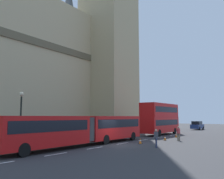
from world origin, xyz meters
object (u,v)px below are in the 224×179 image
at_px(double_decker_bus, 160,117).
at_px(pedestrian_by_kerb, 178,133).
at_px(street_lamp, 21,114).
at_px(traffic_cone_west, 140,141).
at_px(sedan_lead, 197,125).
at_px(traffic_cone_middle, 165,138).
at_px(traffic_cone_east, 176,135).
at_px(pedestrian_near_cones, 156,138).
at_px(articulated_bus, 83,128).

bearing_deg(double_decker_bus, pedestrian_by_kerb, -143.24).
bearing_deg(street_lamp, traffic_cone_west, -42.75).
bearing_deg(pedestrian_by_kerb, sedan_lead, 11.93).
xyz_separation_m(traffic_cone_middle, traffic_cone_east, (4.88, 0.48, 0.00)).
relative_size(traffic_cone_west, street_lamp, 0.11).
relative_size(street_lamp, pedestrian_near_cones, 3.12).
distance_m(traffic_cone_east, pedestrian_by_kerb, 5.02).
distance_m(traffic_cone_middle, traffic_cone_east, 4.90).
distance_m(sedan_lead, traffic_cone_west, 32.02).
relative_size(articulated_bus, pedestrian_near_cones, 10.83).
bearing_deg(street_lamp, double_decker_bus, -11.53).
height_order(street_lamp, pedestrian_by_kerb, street_lamp).
bearing_deg(traffic_cone_east, double_decker_bus, 49.00).
bearing_deg(pedestrian_near_cones, street_lamp, 122.21).
height_order(articulated_bus, traffic_cone_middle, articulated_bus).
xyz_separation_m(sedan_lead, traffic_cone_east, (-21.94, -3.54, -0.63)).
xyz_separation_m(double_decker_bus, traffic_cone_middle, (-8.19, -4.29, -2.43)).
height_order(traffic_cone_west, street_lamp, street_lamp).
distance_m(double_decker_bus, traffic_cone_west, 13.93).
xyz_separation_m(traffic_cone_west, traffic_cone_east, (9.90, -0.12, 0.00)).
bearing_deg(street_lamp, traffic_cone_east, -23.90).
bearing_deg(pedestrian_near_cones, traffic_cone_middle, 17.26).
relative_size(articulated_bus, sedan_lead, 4.16).
xyz_separation_m(sedan_lead, street_lamp, (-40.70, 4.77, 2.14)).
bearing_deg(articulated_bus, pedestrian_by_kerb, -29.79).
height_order(double_decker_bus, street_lamp, street_lamp).
height_order(traffic_cone_west, traffic_cone_middle, same).
xyz_separation_m(traffic_cone_west, street_lamp, (-8.87, 8.20, 2.77)).
distance_m(sedan_lead, traffic_cone_east, 22.23).
xyz_separation_m(double_decker_bus, traffic_cone_west, (-13.21, -3.69, -2.43)).
relative_size(traffic_cone_middle, traffic_cone_east, 1.00).
bearing_deg(articulated_bus, double_decker_bus, 0.01).
distance_m(traffic_cone_west, pedestrian_by_kerb, 5.82).
distance_m(traffic_cone_middle, street_lamp, 16.67).
height_order(traffic_cone_west, pedestrian_near_cones, pedestrian_near_cones).
relative_size(sedan_lead, pedestrian_by_kerb, 2.60).
relative_size(traffic_cone_middle, pedestrian_by_kerb, 0.34).
bearing_deg(traffic_cone_west, traffic_cone_east, -0.68).
bearing_deg(traffic_cone_middle, traffic_cone_west, 173.20).
bearing_deg(traffic_cone_middle, pedestrian_by_kerb, -77.64).
distance_m(traffic_cone_east, pedestrian_near_cones, 12.17).
relative_size(pedestrian_near_cones, pedestrian_by_kerb, 1.00).
bearing_deg(pedestrian_near_cones, articulated_bus, 114.26).
relative_size(sedan_lead, pedestrian_near_cones, 2.60).
xyz_separation_m(double_decker_bus, pedestrian_near_cones, (-15.17, -6.46, -1.80)).
bearing_deg(pedestrian_by_kerb, street_lamp, 143.93).
relative_size(double_decker_bus, pedestrian_near_cones, 5.58).
xyz_separation_m(articulated_bus, sedan_lead, (36.70, -0.27, -0.83)).
distance_m(articulated_bus, traffic_cone_east, 15.32).
xyz_separation_m(articulated_bus, double_decker_bus, (18.08, 0.00, 0.96)).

